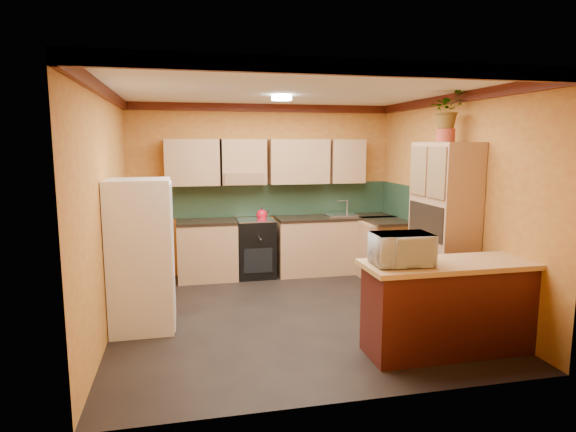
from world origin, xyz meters
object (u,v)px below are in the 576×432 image
(pantry, at_px, (443,228))
(microwave, at_px, (401,249))
(fridge, at_px, (141,255))
(breakfast_bar, at_px, (455,309))
(stove, at_px, (255,248))
(base_cabinets_back, at_px, (294,247))

(pantry, relative_size, microwave, 3.79)
(fridge, height_order, pantry, pantry)
(fridge, distance_m, breakfast_bar, 3.40)
(microwave, bearing_deg, stove, 108.77)
(base_cabinets_back, bearing_deg, pantry, -55.85)
(breakfast_bar, height_order, microwave, microwave)
(stove, bearing_deg, microwave, -73.67)
(stove, bearing_deg, breakfast_bar, -64.27)
(breakfast_bar, relative_size, microwave, 3.25)
(base_cabinets_back, relative_size, breakfast_bar, 2.03)
(base_cabinets_back, height_order, pantry, pantry)
(breakfast_bar, bearing_deg, fridge, 157.17)
(base_cabinets_back, bearing_deg, breakfast_bar, -74.03)
(pantry, bearing_deg, stove, 134.42)
(base_cabinets_back, relative_size, fridge, 2.15)
(base_cabinets_back, xyz_separation_m, pantry, (1.41, -2.07, 0.61))
(stove, distance_m, breakfast_bar, 3.55)
(fridge, height_order, breakfast_bar, fridge)
(base_cabinets_back, distance_m, microwave, 3.27)
(stove, bearing_deg, base_cabinets_back, 0.00)
(fridge, xyz_separation_m, microwave, (2.51, -1.31, 0.23))
(base_cabinets_back, relative_size, microwave, 6.59)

